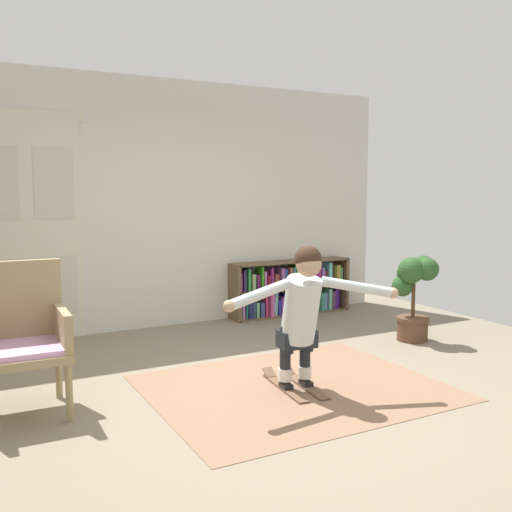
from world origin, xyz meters
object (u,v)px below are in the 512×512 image
at_px(wicker_chair, 23,334).
at_px(potted_plant, 414,289).
at_px(person_skier, 302,307).
at_px(bookshelf, 290,290).
at_px(skis_pair, 293,384).

relative_size(wicker_chair, potted_plant, 1.19).
bearing_deg(person_skier, wicker_chair, 162.61).
height_order(potted_plant, person_skier, person_skier).
xyz_separation_m(bookshelf, skis_pair, (-1.44, -2.40, -0.30)).
bearing_deg(bookshelf, wicker_chair, -150.92).
relative_size(wicker_chair, skis_pair, 1.43).
distance_m(potted_plant, skis_pair, 2.10).
bearing_deg(wicker_chair, person_skier, -17.39).
relative_size(bookshelf, skis_pair, 2.17).
relative_size(wicker_chair, person_skier, 0.75).
distance_m(bookshelf, person_skier, 2.96).
bearing_deg(potted_plant, skis_pair, -161.22).
relative_size(potted_plant, person_skier, 0.63).
xyz_separation_m(bookshelf, person_skier, (-1.46, -2.55, 0.37)).
height_order(skis_pair, person_skier, person_skier).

